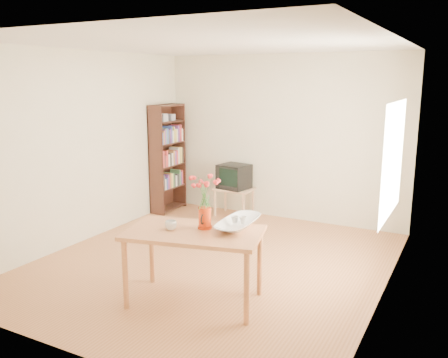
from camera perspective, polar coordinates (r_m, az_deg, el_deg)
The scene contains 11 objects.
room at distance 5.55m, azimuth -1.17°, elevation 2.45°, with size 4.50×4.50×4.50m.
table at distance 4.74m, azimuth -3.61°, elevation -7.26°, with size 1.47×1.04×0.75m.
tv_stand at distance 7.77m, azimuth 1.22°, elevation -1.64°, with size 0.60×0.45×0.46m.
bookshelf at distance 8.07m, azimuth -6.77°, elevation 2.07°, with size 0.28×0.70×1.80m.
pitcher at distance 4.76m, azimuth -2.31°, elevation -4.78°, with size 0.15×0.22×0.22m.
flowers at distance 4.68m, azimuth -2.35°, elevation -1.40°, with size 0.25×0.25×0.36m, color #F83A3F, non-canonical shape.
mug at distance 4.76m, azimuth -6.41°, elevation -5.55°, with size 0.12×0.12×0.09m, color white.
bowl at distance 4.76m, azimuth 1.74°, elevation -3.23°, with size 0.47×0.47×0.44m, color white.
teacup_a at distance 4.79m, azimuth 1.31°, elevation -3.71°, with size 0.07×0.07×0.06m, color white.
teacup_b at distance 4.77m, azimuth 2.33°, elevation -3.78°, with size 0.07×0.07×0.06m, color white.
television at distance 7.73m, azimuth 1.27°, elevation 0.36°, with size 0.52×0.49×0.39m.
Camera 1 is at (2.70, -4.78, 2.23)m, focal length 38.00 mm.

